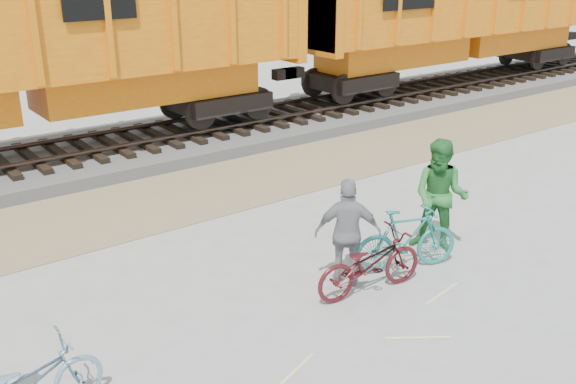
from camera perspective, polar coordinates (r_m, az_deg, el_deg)
name	(u,v)px	position (r m, az deg, el deg)	size (l,w,h in m)	color
ground	(316,319)	(9.31, 2.50, -11.18)	(120.00, 120.00, 0.00)	#9E9E99
gravel_strip	(148,204)	(13.56, -12.30, -1.03)	(120.00, 3.00, 0.02)	#8C7957
ballast_bed	(87,157)	(16.62, -17.47, 3.03)	(120.00, 4.00, 0.30)	slate
track	(85,144)	(16.53, -17.59, 4.09)	(120.00, 2.60, 0.24)	black
hopper_car_center	(15,43)	(15.68, -23.08, 12.08)	(14.00, 3.13, 4.65)	black
hopper_car_right	(459,9)	(24.16, 14.97, 15.46)	(14.00, 3.13, 4.65)	black
bicycle_blue	(27,384)	(7.90, -22.17, -15.54)	(0.59, 1.69, 0.89)	#6D96B4
bicycle_teal	(406,239)	(10.57, 10.48, -4.17)	(0.50, 1.78, 1.07)	#207D78
bicycle_maroon	(370,263)	(9.81, 7.28, -6.32)	(0.65, 1.85, 0.97)	#491216
person_man	(440,196)	(11.22, 13.39, -0.37)	(0.96, 0.75, 1.99)	#276F2D
person_woman	(348,233)	(9.85, 5.35, -3.67)	(1.02, 0.42, 1.74)	gray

